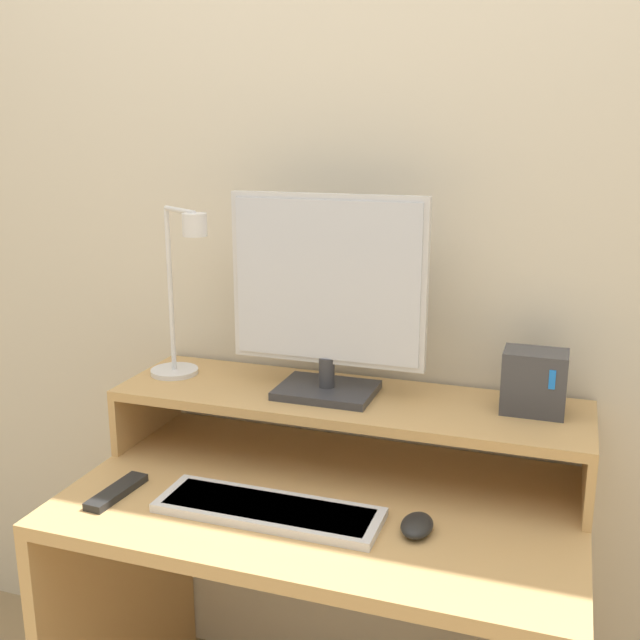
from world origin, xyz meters
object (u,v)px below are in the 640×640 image
at_px(monitor, 327,295).
at_px(mouse, 417,525).
at_px(keyboard, 268,510).
at_px(desk_lamp, 181,298).
at_px(remote_control, 117,492).
at_px(router_dock, 534,382).

xyz_separation_m(monitor, mouse, (0.27, -0.25, -0.38)).
relative_size(keyboard, mouse, 4.85).
relative_size(monitor, keyboard, 0.99).
xyz_separation_m(desk_lamp, mouse, (0.62, -0.24, -0.35)).
bearing_deg(desk_lamp, monitor, 2.74).
xyz_separation_m(keyboard, remote_control, (-0.33, -0.03, -0.00)).
distance_m(desk_lamp, remote_control, 0.46).
relative_size(monitor, desk_lamp, 1.10).
bearing_deg(desk_lamp, remote_control, -91.82).
distance_m(desk_lamp, router_dock, 0.82).
bearing_deg(router_dock, monitor, -175.35).
height_order(desk_lamp, keyboard, desk_lamp).
height_order(monitor, remote_control, monitor).
relative_size(router_dock, keyboard, 0.30).
bearing_deg(mouse, monitor, 136.46).
bearing_deg(keyboard, desk_lamp, 140.87).
xyz_separation_m(monitor, router_dock, (0.45, 0.04, -0.16)).
bearing_deg(monitor, keyboard, -96.08).
relative_size(keyboard, remote_control, 2.76).
relative_size(desk_lamp, router_dock, 3.05).
height_order(desk_lamp, remote_control, desk_lamp).
height_order(desk_lamp, router_dock, desk_lamp).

